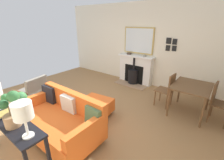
% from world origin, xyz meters
% --- Properties ---
extents(ground_plane, '(5.62, 6.19, 0.01)m').
position_xyz_m(ground_plane, '(0.00, 0.00, -0.00)').
color(ground_plane, olive).
extents(wall_left, '(0.12, 6.19, 2.71)m').
position_xyz_m(wall_left, '(-2.81, 0.00, 1.36)').
color(wall_left, silver).
rests_on(wall_left, ground).
extents(fireplace, '(0.64, 1.29, 1.00)m').
position_xyz_m(fireplace, '(-2.58, 0.07, 0.44)').
color(fireplace, '#9E7A5B').
rests_on(fireplace, ground).
extents(mirror_over_mantel, '(0.04, 1.08, 0.87)m').
position_xyz_m(mirror_over_mantel, '(-2.72, 0.07, 1.50)').
color(mirror_over_mantel, tan).
extents(mantel_bowl_near, '(0.16, 0.16, 0.05)m').
position_xyz_m(mantel_bowl_near, '(-2.63, -0.23, 1.03)').
color(mantel_bowl_near, '#47382D').
rests_on(mantel_bowl_near, fireplace).
extents(mantel_bowl_far, '(0.11, 0.11, 0.05)m').
position_xyz_m(mantel_bowl_far, '(-2.63, 0.38, 1.03)').
color(mantel_bowl_far, '#9E9384').
rests_on(mantel_bowl_far, fireplace).
extents(sofa, '(0.91, 1.73, 0.81)m').
position_xyz_m(sofa, '(0.69, 0.30, 0.35)').
color(sofa, '#B2B2B7').
rests_on(sofa, ground).
extents(ottoman, '(0.67, 0.76, 0.40)m').
position_xyz_m(ottoman, '(-0.22, 0.38, 0.24)').
color(ottoman, '#B2B2B7').
rests_on(ottoman, ground).
extents(armchair_accent, '(0.77, 0.70, 0.78)m').
position_xyz_m(armchair_accent, '(0.38, -1.32, 0.44)').
color(armchair_accent, brown).
rests_on(armchair_accent, ground).
extents(console_table, '(0.33, 1.40, 0.77)m').
position_xyz_m(console_table, '(1.48, 0.30, 0.65)').
color(console_table, black).
rests_on(console_table, ground).
extents(table_lamp_far_end, '(0.23, 0.23, 0.48)m').
position_xyz_m(table_lamp_far_end, '(1.48, 0.83, 1.12)').
color(table_lamp_far_end, white).
rests_on(table_lamp_far_end, console_table).
extents(potted_plant, '(0.52, 0.43, 0.58)m').
position_xyz_m(potted_plant, '(1.49, 0.46, 1.09)').
color(potted_plant, '#99704C').
rests_on(potted_plant, console_table).
extents(book_stack, '(0.27, 0.21, 0.05)m').
position_xyz_m(book_stack, '(1.48, 0.07, 0.79)').
color(book_stack, '#38517F').
rests_on(book_stack, console_table).
extents(dining_table, '(0.97, 0.79, 0.73)m').
position_xyz_m(dining_table, '(-1.63, 2.09, 0.63)').
color(dining_table, brown).
rests_on(dining_table, ground).
extents(dining_chair_near_fireplace, '(0.43, 0.43, 0.90)m').
position_xyz_m(dining_chair_near_fireplace, '(-1.62, 1.56, 0.53)').
color(dining_chair_near_fireplace, brown).
rests_on(dining_chair_near_fireplace, ground).
extents(dining_chair_by_back_wall, '(0.43, 0.43, 0.90)m').
position_xyz_m(dining_chair_by_back_wall, '(-1.64, 2.62, 0.53)').
color(dining_chair_by_back_wall, brown).
rests_on(dining_chair_by_back_wall, ground).
extents(photo_gallery_row, '(0.02, 0.33, 0.39)m').
position_xyz_m(photo_gallery_row, '(-2.73, 1.16, 1.46)').
color(photo_gallery_row, black).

